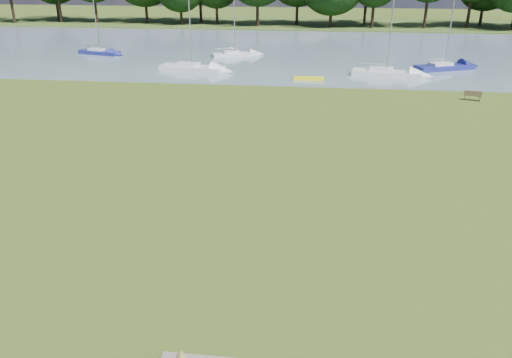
# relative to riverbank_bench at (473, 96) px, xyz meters

# --- Properties ---
(ground) EXTENTS (220.00, 220.00, 0.00)m
(ground) POSITION_rel_riverbank_bench_xyz_m (-14.71, -18.80, -0.42)
(ground) COLOR brown
(river) EXTENTS (220.00, 40.00, 0.10)m
(river) POSITION_rel_riverbank_bench_xyz_m (-14.71, 23.20, -0.42)
(river) COLOR slate
(river) RESTS_ON ground
(far_bank) EXTENTS (220.00, 20.00, 0.40)m
(far_bank) POSITION_rel_riverbank_bench_xyz_m (-14.71, 53.20, -0.42)
(far_bank) COLOR #4C6626
(far_bank) RESTS_ON ground
(riverbank_bench) EXTENTS (1.41, 0.80, 0.84)m
(riverbank_bench) POSITION_rel_riverbank_bench_xyz_m (0.00, 0.00, 0.00)
(riverbank_bench) COLOR brown
(riverbank_bench) RESTS_ON ground
(kayak) EXTENTS (2.94, 0.73, 0.29)m
(kayak) POSITION_rel_riverbank_bench_xyz_m (-13.52, 6.07, -0.22)
(kayak) COLOR #FCF212
(kayak) RESTS_ON river
(sailboat_1) EXTENTS (5.56, 3.48, 6.36)m
(sailboat_1) POSITION_rel_riverbank_bench_xyz_m (-22.72, 18.11, 0.03)
(sailboat_1) COLOR silver
(sailboat_1) RESTS_ON river
(sailboat_3) EXTENTS (5.49, 2.87, 7.01)m
(sailboat_3) POSITION_rel_riverbank_bench_xyz_m (-39.50, 17.60, 0.04)
(sailboat_3) COLOR navy
(sailboat_3) RESTS_ON river
(sailboat_4) EXTENTS (7.14, 3.29, 8.63)m
(sailboat_4) POSITION_rel_riverbank_bench_xyz_m (-25.79, 9.05, 0.09)
(sailboat_4) COLOR silver
(sailboat_4) RESTS_ON river
(sailboat_5) EXTENTS (6.90, 2.94, 9.37)m
(sailboat_5) POSITION_rel_riverbank_bench_xyz_m (-5.98, 8.83, 0.12)
(sailboat_5) COLOR silver
(sailboat_5) RESTS_ON river
(sailboat_6) EXTENTS (6.62, 4.27, 8.00)m
(sailboat_6) POSITION_rel_riverbank_bench_xyz_m (0.47, 12.75, 0.10)
(sailboat_6) COLOR navy
(sailboat_6) RESTS_ON river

